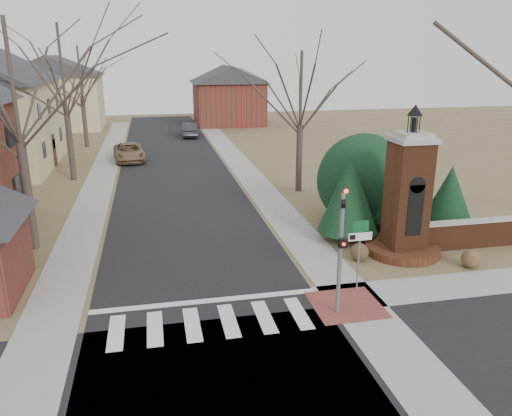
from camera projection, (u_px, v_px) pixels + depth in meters
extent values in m
plane|color=brown|center=(214.00, 336.00, 15.60)|extent=(120.00, 120.00, 0.00)
cube|color=black|center=(175.00, 175.00, 36.15)|extent=(8.00, 70.00, 0.01)
cube|color=black|center=(229.00, 398.00, 12.79)|extent=(120.00, 8.00, 0.01)
cube|color=silver|center=(211.00, 323.00, 16.34)|extent=(8.00, 2.20, 0.02)
cube|color=silver|center=(206.00, 301.00, 17.74)|extent=(8.00, 0.35, 0.02)
cube|color=gray|center=(246.00, 171.00, 37.17)|extent=(2.00, 60.00, 0.02)
cube|color=gray|center=(101.00, 178.00, 35.12)|extent=(2.00, 60.00, 0.02)
cube|color=brown|center=(346.00, 305.00, 17.47)|extent=(2.40, 2.40, 0.02)
cylinder|color=slate|center=(340.00, 255.00, 16.38)|extent=(0.14, 0.14, 4.20)
imported|color=black|center=(343.00, 199.00, 15.80)|extent=(0.15, 0.18, 0.90)
sphere|color=#FF0C05|center=(346.00, 191.00, 15.50)|extent=(0.14, 0.14, 0.14)
cube|color=black|center=(343.00, 243.00, 16.06)|extent=(0.28, 0.16, 0.30)
sphere|color=#FF0C05|center=(344.00, 244.00, 15.98)|extent=(0.11, 0.11, 0.11)
cylinder|color=slate|center=(359.00, 258.00, 18.18)|extent=(0.06, 0.06, 2.60)
cube|color=silver|center=(360.00, 237.00, 17.91)|extent=(0.90, 0.03, 0.30)
cube|color=black|center=(353.00, 237.00, 17.83)|extent=(0.22, 0.02, 0.18)
cube|color=#114F26|center=(361.00, 226.00, 17.79)|extent=(0.60, 0.03, 0.40)
cylinder|color=#5A2F1A|center=(402.00, 249.00, 21.98)|extent=(3.20, 3.20, 0.36)
cube|color=#5A2F1A|center=(407.00, 199.00, 21.29)|extent=(1.50, 1.50, 5.00)
cube|color=black|center=(415.00, 210.00, 20.71)|extent=(0.70, 0.10, 2.20)
cube|color=gray|center=(413.00, 139.00, 20.53)|extent=(1.70, 1.70, 0.20)
cube|color=gray|center=(413.00, 135.00, 20.47)|extent=(1.30, 1.30, 0.20)
cylinder|color=black|center=(414.00, 125.00, 20.35)|extent=(0.20, 0.20, 0.60)
cone|color=black|center=(415.00, 110.00, 20.17)|extent=(0.64, 0.64, 0.45)
cube|color=#5A2F1A|center=(494.00, 233.00, 22.74)|extent=(7.50, 0.40, 1.20)
cube|color=gray|center=(496.00, 220.00, 22.55)|extent=(7.50, 0.50, 0.10)
cube|color=beige|center=(56.00, 102.00, 57.18)|extent=(10.00, 8.00, 6.00)
cube|color=beige|center=(22.00, 67.00, 53.95)|extent=(0.75, 0.75, 3.08)
cube|color=maroon|center=(229.00, 103.00, 61.26)|extent=(8.00, 8.00, 5.00)
cube|color=maroon|center=(211.00, 76.00, 58.31)|extent=(0.75, 0.75, 2.80)
cylinder|color=#473D33|center=(347.00, 235.00, 23.48)|extent=(0.20, 0.20, 0.50)
cone|color=black|center=(349.00, 193.00, 22.87)|extent=(2.80, 2.80, 3.60)
cylinder|color=#473D33|center=(399.00, 222.00, 25.25)|extent=(0.20, 0.20, 0.50)
cone|color=black|center=(403.00, 177.00, 24.55)|extent=(3.40, 3.40, 4.20)
cylinder|color=#473D33|center=(446.00, 226.00, 24.71)|extent=(0.20, 0.20, 0.50)
cone|color=black|center=(450.00, 194.00, 24.21)|extent=(2.40, 2.40, 2.80)
sphere|color=black|center=(364.00, 177.00, 25.53)|extent=(4.80, 4.80, 4.80)
cylinder|color=#473D33|center=(28.00, 197.00, 21.91)|extent=(0.40, 0.40, 4.83)
cylinder|color=#473D33|center=(70.00, 144.00, 34.02)|extent=(0.40, 0.40, 5.04)
cylinder|color=#473D33|center=(85.00, 123.00, 46.16)|extent=(0.40, 0.40, 4.41)
cylinder|color=#473D33|center=(299.00, 158.00, 31.39)|extent=(0.40, 0.40, 4.20)
imported|color=#866649|center=(129.00, 152.00, 40.66)|extent=(2.81, 5.25, 1.40)
imported|color=#2F3036|center=(190.00, 130.00, 52.31)|extent=(1.81, 4.52, 1.46)
sphere|color=#4F3A24|center=(359.00, 252.00, 21.11)|extent=(0.79, 0.79, 0.79)
sphere|color=brown|center=(471.00, 259.00, 20.45)|extent=(0.77, 0.77, 0.77)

